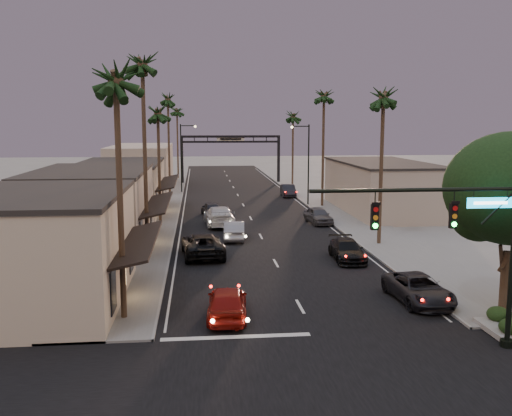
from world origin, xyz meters
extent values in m
plane|color=slate|center=(0.00, 40.00, 0.00)|extent=(200.00, 200.00, 0.00)
cube|color=black|center=(0.00, 45.00, 0.00)|extent=(14.00, 120.00, 0.02)
cube|color=black|center=(0.00, 0.00, 0.00)|extent=(80.00, 12.00, 0.02)
cube|color=slate|center=(-9.50, 52.00, 0.06)|extent=(5.00, 92.00, 0.12)
cube|color=slate|center=(9.50, 52.00, 0.06)|extent=(5.00, 92.00, 0.12)
cube|color=#C8B499|center=(-13.00, 12.00, 2.75)|extent=(8.00, 12.00, 5.50)
cube|color=tan|center=(-13.00, 26.00, 2.75)|extent=(8.00, 14.00, 5.50)
cube|color=#C8B499|center=(-13.00, 42.00, 2.50)|extent=(8.00, 16.00, 5.00)
cube|color=tan|center=(-13.00, 65.00, 3.00)|extent=(8.00, 20.00, 6.00)
cube|color=tan|center=(14.00, 40.00, 2.50)|extent=(8.00, 18.00, 5.00)
cylinder|color=black|center=(3.40, 4.00, 6.60)|extent=(8.40, 0.16, 0.16)
cube|color=black|center=(1.80, 4.00, 5.55)|extent=(0.28, 0.22, 1.00)
cube|color=black|center=(5.00, 4.00, 5.55)|extent=(0.28, 0.22, 1.00)
cube|color=#0E9BD2|center=(6.50, 4.00, 6.05)|extent=(1.90, 0.08, 0.42)
cylinder|color=#38281C|center=(9.40, 7.50, 1.60)|extent=(0.52, 0.52, 3.20)
ellipsoid|color=black|center=(9.40, 7.50, 6.20)|extent=(6.20, 6.20, 5.20)
sphere|color=black|center=(8.20, 8.10, 5.00)|extent=(2.80, 2.80, 2.80)
cube|color=gray|center=(8.60, 5.50, 0.00)|extent=(2.20, 2.60, 0.24)
cube|color=black|center=(-7.40, 70.00, 3.50)|extent=(0.40, 0.40, 7.00)
cube|color=black|center=(7.40, 70.00, 3.50)|extent=(0.40, 0.40, 7.00)
cube|color=black|center=(0.00, 70.00, 7.10)|extent=(15.20, 0.35, 0.35)
cube|color=black|center=(0.00, 70.00, 6.30)|extent=(15.20, 0.30, 0.30)
cube|color=beige|center=(0.00, 69.98, 6.70)|extent=(4.20, 0.12, 1.00)
cylinder|color=black|center=(7.20, 45.00, 4.50)|extent=(0.16, 0.16, 9.00)
cylinder|color=black|center=(6.20, 45.00, 8.80)|extent=(2.00, 0.12, 0.12)
sphere|color=#FFD899|center=(5.30, 45.00, 8.70)|extent=(0.30, 0.30, 0.30)
cylinder|color=black|center=(-7.20, 58.00, 4.50)|extent=(0.16, 0.16, 9.00)
cylinder|color=black|center=(-6.20, 58.00, 8.80)|extent=(2.00, 0.12, 0.12)
sphere|color=#FFD899|center=(-5.30, 58.00, 8.70)|extent=(0.30, 0.30, 0.30)
cylinder|color=#38281C|center=(-8.60, 9.00, 5.50)|extent=(0.28, 0.28, 11.00)
sphere|color=black|center=(-8.60, 9.00, 11.60)|extent=(3.20, 3.20, 3.20)
cylinder|color=#38281C|center=(-8.60, 22.00, 6.50)|extent=(0.28, 0.28, 13.00)
sphere|color=black|center=(-8.60, 22.00, 13.60)|extent=(3.20, 3.20, 3.20)
cylinder|color=#38281C|center=(-8.60, 36.00, 5.00)|extent=(0.28, 0.28, 10.00)
sphere|color=black|center=(-8.60, 36.00, 10.60)|extent=(3.20, 3.20, 3.20)
cylinder|color=#38281C|center=(-8.60, 55.00, 6.00)|extent=(0.28, 0.28, 12.00)
sphere|color=black|center=(-8.60, 55.00, 12.60)|extent=(3.20, 3.20, 3.20)
cylinder|color=#38281C|center=(8.60, 24.00, 5.50)|extent=(0.28, 0.28, 11.00)
sphere|color=black|center=(8.60, 24.00, 11.60)|extent=(3.20, 3.20, 3.20)
cylinder|color=#38281C|center=(8.60, 44.00, 6.00)|extent=(0.28, 0.28, 12.00)
sphere|color=black|center=(8.60, 44.00, 12.60)|extent=(3.20, 3.20, 3.20)
cylinder|color=#38281C|center=(8.60, 64.00, 5.00)|extent=(0.28, 0.28, 10.00)
sphere|color=black|center=(8.60, 64.00, 10.60)|extent=(3.20, 3.20, 3.20)
cylinder|color=#38281C|center=(-8.30, 78.00, 5.50)|extent=(0.28, 0.28, 11.00)
sphere|color=black|center=(-8.30, 78.00, 11.60)|extent=(3.20, 3.20, 3.20)
imported|color=maroon|center=(-3.74, 8.68, 0.78)|extent=(2.17, 4.71, 1.57)
imported|color=black|center=(-4.79, 21.51, 0.81)|extent=(3.17, 6.06, 1.63)
imported|color=gray|center=(-2.23, 27.01, 0.74)|extent=(1.89, 4.62, 1.49)
imported|color=#BABABA|center=(-3.20, 33.34, 0.88)|extent=(2.86, 6.21, 1.76)
imported|color=black|center=(-3.76, 38.84, 0.70)|extent=(2.20, 4.32, 1.41)
imported|color=black|center=(6.20, 10.12, 0.71)|extent=(2.61, 5.21, 1.42)
imported|color=black|center=(4.88, 19.35, 0.69)|extent=(2.12, 4.85, 1.39)
imported|color=#414246|center=(5.91, 33.44, 0.76)|extent=(2.32, 4.62, 1.51)
imported|color=black|center=(6.20, 52.87, 0.76)|extent=(1.78, 4.67, 1.52)
camera|label=1|loc=(-5.03, -17.32, 9.20)|focal=40.00mm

